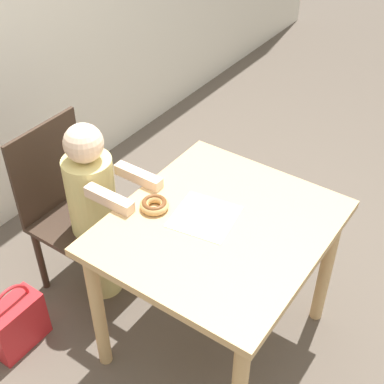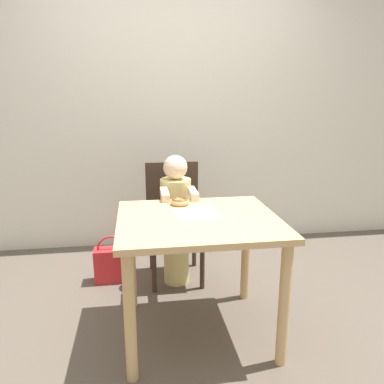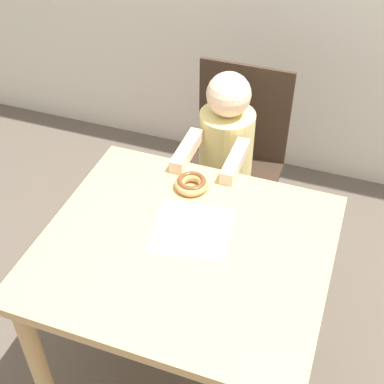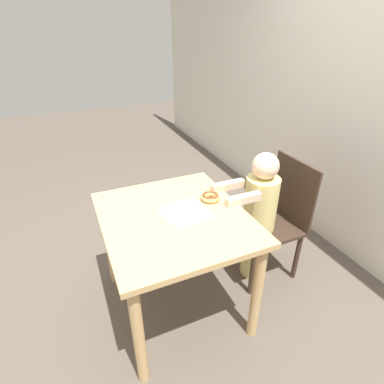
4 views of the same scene
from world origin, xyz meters
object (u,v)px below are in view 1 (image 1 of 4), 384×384
child_figure (95,213)px  donut (154,204)px  handbag (16,323)px  chair (75,211)px

child_figure → donut: bearing=-92.1°
child_figure → donut: size_ratio=8.27×
donut → handbag: size_ratio=0.32×
chair → handbag: (-0.50, -0.05, -0.32)m
child_figure → handbag: 0.63m
child_figure → donut: (-0.01, -0.38, 0.25)m
child_figure → donut: child_figure is taller
donut → handbag: 0.92m
chair → handbag: chair is taller
child_figure → donut: 0.46m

